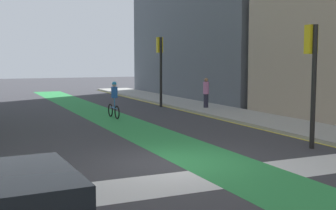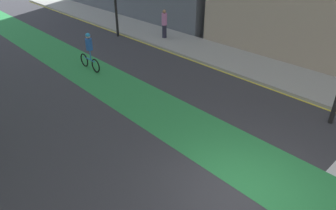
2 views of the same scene
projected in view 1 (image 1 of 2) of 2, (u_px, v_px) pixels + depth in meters
ground_plane at (170, 162)px, 12.75m from camera, size 120.00×120.00×0.00m
bike_lane_paint at (207, 158)px, 13.25m from camera, size 2.40×60.00×0.01m
crosswalk_band at (204, 179)px, 10.94m from camera, size 12.00×1.80×0.01m
curb_stripe_right at (329, 145)px, 15.20m from camera, size 0.16×60.00×0.01m
traffic_signal_near_right at (312, 62)px, 14.55m from camera, size 0.35×0.52×4.09m
traffic_signal_far_right at (160, 58)px, 27.38m from camera, size 0.35×0.52×4.32m
cyclist_in_lane at (114, 99)px, 22.21m from camera, size 0.32×1.73×1.86m
pedestrian_sidewalk_right_a at (206, 92)px, 25.74m from camera, size 0.34×0.34×1.73m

